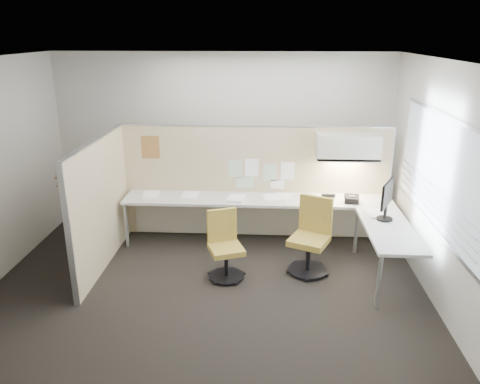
# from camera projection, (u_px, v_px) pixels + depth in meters

# --- Properties ---
(floor) EXTENTS (5.50, 4.50, 0.01)m
(floor) POSITION_uv_depth(u_px,v_px,m) (208.00, 284.00, 6.06)
(floor) COLOR black
(floor) RESTS_ON ground
(ceiling) EXTENTS (5.50, 4.50, 0.01)m
(ceiling) POSITION_uv_depth(u_px,v_px,m) (203.00, 59.00, 5.14)
(ceiling) COLOR white
(ceiling) RESTS_ON wall_back
(wall_back) EXTENTS (5.50, 0.02, 2.80)m
(wall_back) POSITION_uv_depth(u_px,v_px,m) (223.00, 139.00, 7.73)
(wall_back) COLOR beige
(wall_back) RESTS_ON ground
(wall_front) EXTENTS (5.50, 0.02, 2.80)m
(wall_front) POSITION_uv_depth(u_px,v_px,m) (167.00, 272.00, 3.48)
(wall_front) COLOR beige
(wall_front) RESTS_ON ground
(wall_right) EXTENTS (0.02, 4.50, 2.80)m
(wall_right) POSITION_uv_depth(u_px,v_px,m) (440.00, 185.00, 5.45)
(wall_right) COLOR beige
(wall_right) RESTS_ON ground
(window_pane) EXTENTS (0.01, 2.80, 1.30)m
(window_pane) POSITION_uv_depth(u_px,v_px,m) (439.00, 172.00, 5.41)
(window_pane) COLOR #A5B2C0
(window_pane) RESTS_ON wall_right
(partition_back) EXTENTS (4.10, 0.06, 1.75)m
(partition_back) POSITION_uv_depth(u_px,v_px,m) (255.00, 182.00, 7.25)
(partition_back) COLOR beige
(partition_back) RESTS_ON floor
(partition_left) EXTENTS (0.06, 2.20, 1.75)m
(partition_left) POSITION_uv_depth(u_px,v_px,m) (101.00, 204.00, 6.33)
(partition_left) COLOR beige
(partition_left) RESTS_ON floor
(desk) EXTENTS (4.00, 2.07, 0.73)m
(desk) POSITION_uv_depth(u_px,v_px,m) (280.00, 210.00, 6.87)
(desk) COLOR beige
(desk) RESTS_ON floor
(overhead_bin) EXTENTS (0.90, 0.36, 0.38)m
(overhead_bin) POSITION_uv_depth(u_px,v_px,m) (348.00, 147.00, 6.77)
(overhead_bin) COLOR beige
(overhead_bin) RESTS_ON partition_back
(task_light_strip) EXTENTS (0.60, 0.06, 0.02)m
(task_light_strip) POSITION_uv_depth(u_px,v_px,m) (347.00, 161.00, 6.84)
(task_light_strip) COLOR #FFEABF
(task_light_strip) RESTS_ON overhead_bin
(pinned_papers) EXTENTS (1.01, 0.00, 0.47)m
(pinned_papers) POSITION_uv_depth(u_px,v_px,m) (260.00, 173.00, 7.17)
(pinned_papers) COLOR #8CBF8C
(pinned_papers) RESTS_ON partition_back
(poster) EXTENTS (0.28, 0.00, 0.35)m
(poster) POSITION_uv_depth(u_px,v_px,m) (150.00, 147.00, 7.13)
(poster) COLOR orange
(poster) RESTS_ON partition_back
(chair_left) EXTENTS (0.53, 0.55, 0.89)m
(chair_left) POSITION_uv_depth(u_px,v_px,m) (225.00, 247.00, 6.12)
(chair_left) COLOR black
(chair_left) RESTS_ON floor
(chair_right) EXTENTS (0.62, 0.64, 1.01)m
(chair_right) POSITION_uv_depth(u_px,v_px,m) (311.00, 238.00, 6.25)
(chair_right) COLOR black
(chair_right) RESTS_ON floor
(monitor) EXTENTS (0.25, 0.46, 0.53)m
(monitor) POSITION_uv_depth(u_px,v_px,m) (387.00, 198.00, 6.09)
(monitor) COLOR black
(monitor) RESTS_ON desk
(phone) EXTENTS (0.23, 0.22, 0.12)m
(phone) POSITION_uv_depth(u_px,v_px,m) (351.00, 199.00, 6.80)
(phone) COLOR black
(phone) RESTS_ON desk
(stapler) EXTENTS (0.14, 0.06, 0.05)m
(stapler) POSITION_uv_depth(u_px,v_px,m) (330.00, 196.00, 7.02)
(stapler) COLOR black
(stapler) RESTS_ON desk
(tape_dispenser) EXTENTS (0.11, 0.08, 0.06)m
(tape_dispenser) POSITION_uv_depth(u_px,v_px,m) (325.00, 196.00, 6.99)
(tape_dispenser) COLOR black
(tape_dispenser) RESTS_ON desk
(coat_hook) EXTENTS (0.18, 0.45, 1.34)m
(coat_hook) POSITION_uv_depth(u_px,v_px,m) (65.00, 185.00, 5.37)
(coat_hook) COLOR silver
(coat_hook) RESTS_ON partition_left
(paper_stack_0) EXTENTS (0.27, 0.33, 0.03)m
(paper_stack_0) POSITION_uv_depth(u_px,v_px,m) (151.00, 195.00, 7.10)
(paper_stack_0) COLOR white
(paper_stack_0) RESTS_ON desk
(paper_stack_1) EXTENTS (0.24, 0.31, 0.02)m
(paper_stack_1) POSITION_uv_depth(u_px,v_px,m) (190.00, 195.00, 7.09)
(paper_stack_1) COLOR white
(paper_stack_1) RESTS_ON desk
(paper_stack_2) EXTENTS (0.27, 0.33, 0.04)m
(paper_stack_2) POSITION_uv_depth(u_px,v_px,m) (236.00, 199.00, 6.90)
(paper_stack_2) COLOR white
(paper_stack_2) RESTS_ON desk
(paper_stack_3) EXTENTS (0.26, 0.33, 0.01)m
(paper_stack_3) POSITION_uv_depth(u_px,v_px,m) (271.00, 198.00, 7.00)
(paper_stack_3) COLOR white
(paper_stack_3) RESTS_ON desk
(paper_stack_4) EXTENTS (0.25, 0.32, 0.02)m
(paper_stack_4) POSITION_uv_depth(u_px,v_px,m) (319.00, 199.00, 6.93)
(paper_stack_4) COLOR white
(paper_stack_4) RESTS_ON desk
(paper_stack_5) EXTENTS (0.29, 0.34, 0.02)m
(paper_stack_5) POSITION_uv_depth(u_px,v_px,m) (375.00, 213.00, 6.38)
(paper_stack_5) COLOR white
(paper_stack_5) RESTS_ON desk
(paper_stack_6) EXTENTS (0.30, 0.35, 0.01)m
(paper_stack_6) POSITION_uv_depth(u_px,v_px,m) (282.00, 196.00, 7.05)
(paper_stack_6) COLOR white
(paper_stack_6) RESTS_ON desk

